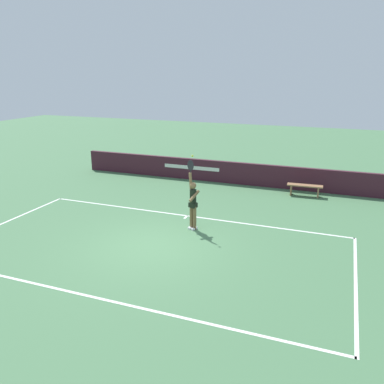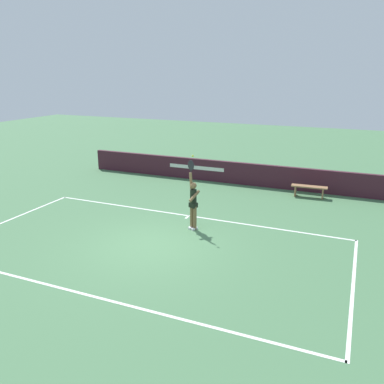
# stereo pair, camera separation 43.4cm
# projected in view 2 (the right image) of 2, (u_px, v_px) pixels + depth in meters

# --- Properties ---
(ground_plane) EXTENTS (60.00, 60.00, 0.00)m
(ground_plane) POSITION_uv_depth(u_px,v_px,m) (152.00, 245.00, 12.12)
(ground_plane) COLOR #46724A
(court_lines) EXTENTS (11.54, 5.99, 0.00)m
(court_lines) POSITION_uv_depth(u_px,v_px,m) (150.00, 247.00, 11.99)
(court_lines) COLOR white
(court_lines) RESTS_ON ground
(back_wall) EXTENTS (14.99, 0.21, 1.03)m
(back_wall) POSITION_uv_depth(u_px,v_px,m) (231.00, 172.00, 18.77)
(back_wall) COLOR #3D1A26
(back_wall) RESTS_ON ground
(tennis_player) EXTENTS (0.46, 0.47, 2.36)m
(tennis_player) POSITION_uv_depth(u_px,v_px,m) (193.00, 202.00, 13.08)
(tennis_player) COLOR brown
(tennis_player) RESTS_ON ground
(tennis_ball) EXTENTS (0.07, 0.07, 0.07)m
(tennis_ball) POSITION_uv_depth(u_px,v_px,m) (193.00, 156.00, 12.62)
(tennis_ball) COLOR #D1E52F
(courtside_bench_near) EXTENTS (1.48, 0.43, 0.48)m
(courtside_bench_near) POSITION_uv_depth(u_px,v_px,m) (309.00, 189.00, 16.67)
(courtside_bench_near) COLOR #936745
(courtside_bench_near) RESTS_ON ground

